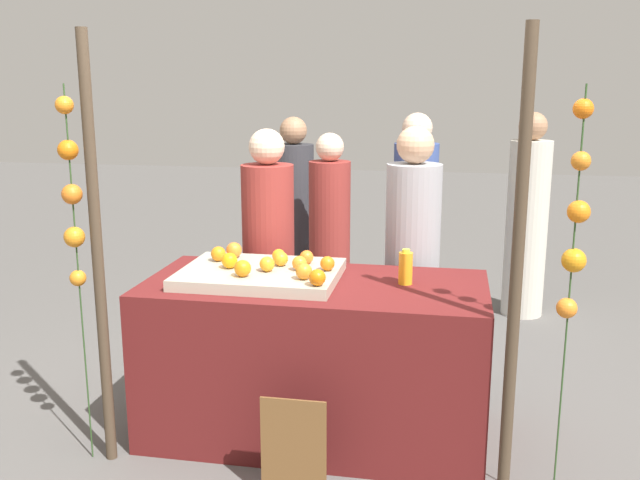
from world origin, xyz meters
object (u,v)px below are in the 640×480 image
(vendor_left, at_px, (269,267))
(vendor_right, at_px, (412,272))
(chalkboard_sign, at_px, (294,450))
(orange_0, at_px, (243,268))
(stall_counter, at_px, (315,359))
(juice_bottle, at_px, (406,268))
(orange_1, at_px, (299,263))

(vendor_left, distance_m, vendor_right, 0.91)
(chalkboard_sign, bearing_deg, orange_0, 127.84)
(vendor_right, bearing_deg, stall_counter, -125.58)
(orange_0, distance_m, juice_bottle, 0.86)
(stall_counter, bearing_deg, vendor_right, 54.42)
(orange_0, distance_m, chalkboard_sign, 0.96)
(vendor_right, bearing_deg, juice_bottle, -90.17)
(vendor_left, bearing_deg, chalkboard_sign, -70.75)
(orange_1, distance_m, vendor_right, 0.90)
(stall_counter, distance_m, orange_0, 0.67)
(orange_1, height_order, vendor_right, vendor_right)
(chalkboard_sign, height_order, vendor_right, vendor_right)
(juice_bottle, bearing_deg, vendor_left, 147.00)
(orange_0, distance_m, vendor_right, 1.20)
(orange_0, bearing_deg, vendor_right, 45.31)
(juice_bottle, distance_m, vendor_right, 0.64)
(juice_bottle, bearing_deg, stall_counter, -172.85)
(juice_bottle, height_order, vendor_right, vendor_right)
(orange_1, height_order, chalkboard_sign, orange_1)
(juice_bottle, distance_m, chalkboard_sign, 1.11)
(stall_counter, bearing_deg, orange_1, 174.98)
(stall_counter, distance_m, orange_1, 0.55)
(stall_counter, distance_m, vendor_right, 0.89)
(stall_counter, relative_size, vendor_left, 1.11)
(orange_0, relative_size, orange_1, 1.10)
(orange_1, bearing_deg, juice_bottle, 5.31)
(stall_counter, distance_m, chalkboard_sign, 0.68)
(orange_1, xyz_separation_m, juice_bottle, (0.57, 0.05, -0.01))
(orange_0, bearing_deg, vendor_left, 95.47)
(stall_counter, xyz_separation_m, orange_0, (-0.35, -0.17, 0.54))
(juice_bottle, bearing_deg, chalkboard_sign, -122.47)
(orange_1, height_order, juice_bottle, juice_bottle)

